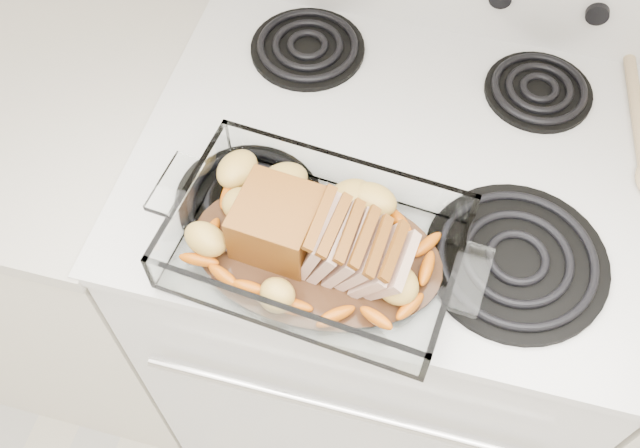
% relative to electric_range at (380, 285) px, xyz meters
% --- Properties ---
extents(electric_range, '(0.78, 0.70, 1.12)m').
position_rel_electric_range_xyz_m(electric_range, '(0.00, 0.00, 0.00)').
color(electric_range, white).
rests_on(electric_range, ground).
extents(counter_left, '(0.58, 0.68, 0.93)m').
position_rel_electric_range_xyz_m(counter_left, '(-0.67, -0.00, -0.02)').
color(counter_left, white).
rests_on(counter_left, ground).
extents(baking_dish, '(0.37, 0.24, 0.07)m').
position_rel_electric_range_xyz_m(baking_dish, '(-0.07, -0.22, 0.48)').
color(baking_dish, white).
rests_on(baking_dish, electric_range).
extents(pork_roast, '(0.24, 0.10, 0.08)m').
position_rel_electric_range_xyz_m(pork_roast, '(-0.09, -0.22, 0.51)').
color(pork_roast, brown).
rests_on(pork_roast, baking_dish).
extents(roast_vegetables, '(0.34, 0.18, 0.04)m').
position_rel_electric_range_xyz_m(roast_vegetables, '(-0.08, -0.19, 0.49)').
color(roast_vegetables, '#D36213').
rests_on(roast_vegetables, baking_dish).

